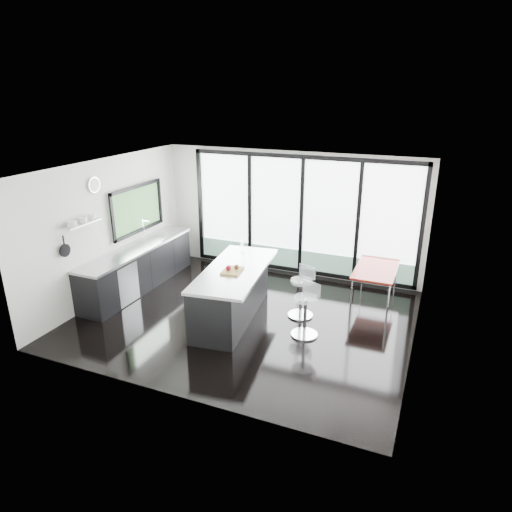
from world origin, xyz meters
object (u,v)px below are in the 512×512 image
at_px(island, 231,292).
at_px(bar_stool_far, 301,298).
at_px(bar_stool_near, 305,316).
at_px(red_table, 374,285).

distance_m(island, bar_stool_far, 1.30).
relative_size(island, bar_stool_far, 3.39).
height_order(island, bar_stool_near, island).
bearing_deg(bar_stool_far, red_table, 65.47).
xyz_separation_m(island, bar_stool_near, (1.47, -0.13, -0.14)).
xyz_separation_m(island, bar_stool_far, (1.19, 0.53, -0.13)).
relative_size(island, red_table, 1.87).
distance_m(bar_stool_far, red_table, 1.64).
relative_size(bar_stool_near, red_table, 0.54).
bearing_deg(red_table, bar_stool_far, -135.60).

